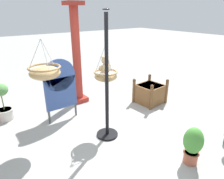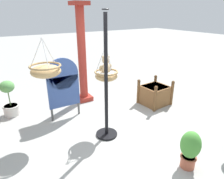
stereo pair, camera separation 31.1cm
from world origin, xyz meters
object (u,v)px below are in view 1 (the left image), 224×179
at_px(teddy_bear, 105,67).
at_px(wooden_planter_box, 150,93).
at_px(display_pole_central, 107,102).
at_px(potted_plant_flowering_red, 3,103).
at_px(hanging_basket_with_teddy, 106,75).
at_px(display_sign_board, 60,85).
at_px(potted_plant_bushy_green, 193,144).
at_px(greenhouse_pillar_right, 77,57).
at_px(hanging_basket_left_high, 45,72).

xyz_separation_m(teddy_bear, wooden_planter_box, (1.74, 0.35, -1.10)).
distance_m(display_pole_central, teddy_bear, 0.69).
bearing_deg(display_pole_central, potted_plant_flowering_red, 128.38).
bearing_deg(potted_plant_flowering_red, display_pole_central, -51.62).
bearing_deg(hanging_basket_with_teddy, potted_plant_flowering_red, 134.79).
bearing_deg(display_pole_central, display_sign_board, 111.49).
bearing_deg(hanging_basket_with_teddy, wooden_planter_box, 11.89).
bearing_deg(wooden_planter_box, teddy_bear, -168.77).
relative_size(potted_plant_flowering_red, potted_plant_bushy_green, 1.33).
relative_size(greenhouse_pillar_right, potted_plant_flowering_red, 2.96).
bearing_deg(wooden_planter_box, greenhouse_pillar_right, 140.76).
height_order(display_pole_central, hanging_basket_with_teddy, display_pole_central).
xyz_separation_m(wooden_planter_box, display_sign_board, (-2.35, 0.55, 0.57)).
distance_m(display_pole_central, greenhouse_pillar_right, 1.98).
bearing_deg(display_sign_board, hanging_basket_left_high, -130.14).
xyz_separation_m(teddy_bear, potted_plant_bushy_green, (0.53, -1.77, -1.02)).
relative_size(greenhouse_pillar_right, wooden_planter_box, 3.37).
bearing_deg(hanging_basket_with_teddy, display_pole_central, -120.96).
bearing_deg(hanging_basket_with_teddy, potted_plant_bushy_green, -73.05).
xyz_separation_m(hanging_basket_left_high, potted_plant_flowering_red, (-0.63, 1.38, -0.98)).
height_order(display_pole_central, display_sign_board, display_pole_central).
bearing_deg(wooden_planter_box, potted_plant_bushy_green, -119.74).
bearing_deg(hanging_basket_left_high, display_pole_central, -32.44).
height_order(greenhouse_pillar_right, potted_plant_bushy_green, greenhouse_pillar_right).
relative_size(hanging_basket_with_teddy, greenhouse_pillar_right, 0.27).
bearing_deg(hanging_basket_with_teddy, hanging_basket_left_high, 162.27).
relative_size(teddy_bear, display_sign_board, 0.27).
xyz_separation_m(greenhouse_pillar_right, potted_plant_bushy_green, (0.34, -3.38, -0.91)).
distance_m(greenhouse_pillar_right, potted_plant_bushy_green, 3.52).
relative_size(hanging_basket_left_high, greenhouse_pillar_right, 0.27).
height_order(hanging_basket_left_high, potted_plant_bushy_green, hanging_basket_left_high).
xyz_separation_m(display_pole_central, potted_plant_bushy_green, (0.68, -1.50, -0.40)).
distance_m(greenhouse_pillar_right, potted_plant_flowering_red, 2.10).
height_order(display_pole_central, wooden_planter_box, display_pole_central).
bearing_deg(potted_plant_flowering_red, greenhouse_pillar_right, -3.02).
bearing_deg(hanging_basket_with_teddy, greenhouse_pillar_right, 83.34).
distance_m(teddy_bear, potted_plant_bushy_green, 2.11).
xyz_separation_m(display_pole_central, hanging_basket_left_high, (-0.94, 0.60, 0.63)).
height_order(hanging_basket_with_teddy, hanging_basket_left_high, hanging_basket_left_high).
bearing_deg(display_pole_central, greenhouse_pillar_right, 79.75).
bearing_deg(potted_plant_bushy_green, hanging_basket_left_high, 127.78).
height_order(hanging_basket_with_teddy, greenhouse_pillar_right, greenhouse_pillar_right).
bearing_deg(hanging_basket_left_high, display_sign_board, 49.86).
relative_size(greenhouse_pillar_right, potted_plant_bushy_green, 3.93).
distance_m(display_pole_central, wooden_planter_box, 2.05).
bearing_deg(display_pole_central, hanging_basket_left_high, 147.56).
relative_size(hanging_basket_with_teddy, potted_plant_flowering_red, 0.80).
relative_size(teddy_bear, potted_plant_flowering_red, 0.44).
height_order(hanging_basket_with_teddy, potted_plant_bushy_green, hanging_basket_with_teddy).
bearing_deg(hanging_basket_with_teddy, teddy_bear, 90.00).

